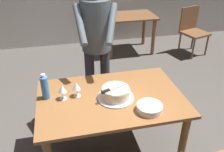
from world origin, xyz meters
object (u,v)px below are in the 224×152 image
cake_on_platter (116,93)px  background_chair_1 (192,29)px  wine_glass_near (62,89)px  wine_glass_far (76,87)px  background_table (129,23)px  water_bottle (45,87)px  person_cutting_cake (96,39)px  main_dining_table (111,107)px  plate_stack (149,108)px  cake_knife (109,90)px

cake_on_platter → background_chair_1: size_ratio=0.38×
wine_glass_near → wine_glass_far: size_ratio=1.00×
wine_glass_near → background_table: size_ratio=0.14×
water_bottle → wine_glass_far: bearing=-6.6°
wine_glass_far → person_cutting_cake: (0.29, 0.57, 0.22)m
cake_on_platter → background_table: (0.90, 2.64, -0.22)m
main_dining_table → plate_stack: plate_stack is taller
person_cutting_cake → background_table: size_ratio=1.72×
cake_on_platter → wine_glass_far: size_ratio=2.36×
person_cutting_cake → background_table: person_cutting_cake is taller
plate_stack → wine_glass_near: size_ratio=1.53×
main_dining_table → background_table: bearing=70.2°
background_table → plate_stack: bearing=-103.0°
wine_glass_near → wine_glass_far: 0.13m
wine_glass_far → cake_knife: bearing=-26.5°
main_dining_table → person_cutting_cake: 0.79m
cake_on_platter → water_bottle: 0.64m
cake_knife → wine_glass_far: bearing=153.5°
plate_stack → background_table: plate_stack is taller
cake_on_platter → wine_glass_near: bearing=168.6°
main_dining_table → background_table: 2.77m
wine_glass_near → background_chair_1: (2.56, 2.19, -0.36)m
water_bottle → wine_glass_near: bearing=-18.0°
plate_stack → person_cutting_cake: 1.02m
cake_knife → plate_stack: 0.39m
water_bottle → background_table: 2.94m
cake_on_platter → wine_glass_near: 0.48m
main_dining_table → background_table: size_ratio=1.35×
background_table → background_chair_1: 1.24m
water_bottle → person_cutting_cake: (0.57, 0.54, 0.21)m
wine_glass_near → person_cutting_cake: 0.76m
cake_on_platter → background_chair_1: background_chair_1 is taller
wine_glass_near → person_cutting_cake: (0.42, 0.59, 0.22)m
cake_knife → plate_stack: size_ratio=1.18×
background_chair_1 → person_cutting_cake: bearing=-143.3°
water_bottle → background_chair_1: bearing=38.3°
wine_glass_near → person_cutting_cake: person_cutting_cake is taller
main_dining_table → plate_stack: size_ratio=6.13×
main_dining_table → wine_glass_far: bearing=164.8°
wine_glass_near → water_bottle: bearing=162.0°
wine_glass_near → cake_knife: bearing=-16.7°
wine_glass_far → background_chair_1: 3.29m
plate_stack → wine_glass_near: 0.79m
cake_on_platter → wine_glass_near: wine_glass_near is taller
wine_glass_far → person_cutting_cake: person_cutting_cake is taller
water_bottle → person_cutting_cake: person_cutting_cake is taller
wine_glass_far → water_bottle: (-0.28, 0.03, 0.01)m
background_chair_1 → plate_stack: bearing=-126.2°
plate_stack → wine_glass_far: 0.69m
cake_knife → background_chair_1: 3.19m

